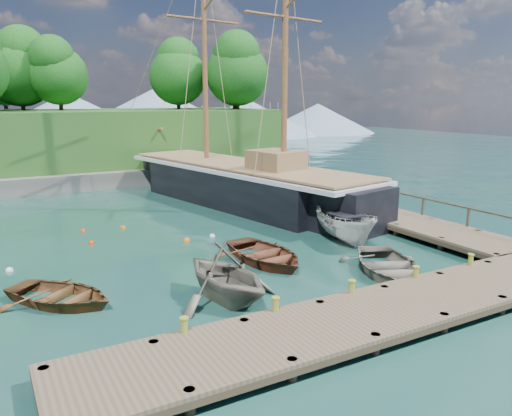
# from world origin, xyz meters

# --- Properties ---
(ground) EXTENTS (160.00, 160.00, 0.00)m
(ground) POSITION_xyz_m (0.00, 0.00, 0.00)
(ground) COLOR #163A32
(ground) RESTS_ON ground
(dock_near) EXTENTS (20.00, 3.20, 1.10)m
(dock_near) POSITION_xyz_m (2.00, -6.50, 0.43)
(dock_near) COLOR brown
(dock_near) RESTS_ON ground
(dock_east) EXTENTS (3.20, 24.00, 1.10)m
(dock_east) POSITION_xyz_m (11.50, 7.00, 0.43)
(dock_east) COLOR brown
(dock_east) RESTS_ON ground
(bollard_0) EXTENTS (0.26, 0.26, 0.45)m
(bollard_0) POSITION_xyz_m (-4.00, -5.10, 0.00)
(bollard_0) COLOR olive
(bollard_0) RESTS_ON ground
(bollard_1) EXTENTS (0.26, 0.26, 0.45)m
(bollard_1) POSITION_xyz_m (-1.00, -5.10, 0.00)
(bollard_1) COLOR olive
(bollard_1) RESTS_ON ground
(bollard_2) EXTENTS (0.26, 0.26, 0.45)m
(bollard_2) POSITION_xyz_m (2.00, -5.10, 0.00)
(bollard_2) COLOR olive
(bollard_2) RESTS_ON ground
(bollard_3) EXTENTS (0.26, 0.26, 0.45)m
(bollard_3) POSITION_xyz_m (5.00, -5.10, 0.00)
(bollard_3) COLOR olive
(bollard_3) RESTS_ON ground
(bollard_4) EXTENTS (0.26, 0.26, 0.45)m
(bollard_4) POSITION_xyz_m (8.00, -5.10, 0.00)
(bollard_4) COLOR olive
(bollard_4) RESTS_ON ground
(rowboat_0) EXTENTS (4.93, 5.11, 0.86)m
(rowboat_0) POSITION_xyz_m (-6.57, 0.22, 0.00)
(rowboat_0) COLOR brown
(rowboat_0) RESTS_ON ground
(rowboat_1) EXTENTS (4.37, 4.85, 2.26)m
(rowboat_1) POSITION_xyz_m (-1.40, -2.37, 0.00)
(rowboat_1) COLOR slate
(rowboat_1) RESTS_ON ground
(rowboat_2) EXTENTS (3.69, 4.96, 0.98)m
(rowboat_2) POSITION_xyz_m (1.93, 0.64, 0.00)
(rowboat_2) COLOR #59301E
(rowboat_2) RESTS_ON ground
(rowboat_3) EXTENTS (5.18, 5.76, 0.98)m
(rowboat_3) POSITION_xyz_m (5.56, -3.07, 0.00)
(rowboat_3) COLOR #696055
(rowboat_3) RESTS_ON ground
(cabin_boat_white) EXTENTS (2.66, 5.14, 1.89)m
(cabin_boat_white) POSITION_xyz_m (7.03, 1.45, 0.00)
(cabin_boat_white) COLOR beige
(cabin_boat_white) RESTS_ON ground
(schooner) EXTENTS (9.20, 28.30, 21.08)m
(schooner) POSITION_xyz_m (6.86, 12.22, 1.17)
(schooner) COLOR black
(schooner) RESTS_ON ground
(mooring_buoy_0) EXTENTS (0.32, 0.32, 0.32)m
(mooring_buoy_0) POSITION_xyz_m (-7.93, 4.79, 0.00)
(mooring_buoy_0) COLOR silver
(mooring_buoy_0) RESTS_ON ground
(mooring_buoy_1) EXTENTS (0.31, 0.31, 0.31)m
(mooring_buoy_1) POSITION_xyz_m (-4.12, 7.27, 0.00)
(mooring_buoy_1) COLOR #E43400
(mooring_buoy_1) RESTS_ON ground
(mooring_buoy_2) EXTENTS (0.35, 0.35, 0.35)m
(mooring_buoy_2) POSITION_xyz_m (0.13, 5.37, 0.00)
(mooring_buoy_2) COLOR orange
(mooring_buoy_2) RESTS_ON ground
(mooring_buoy_3) EXTENTS (0.31, 0.31, 0.31)m
(mooring_buoy_3) POSITION_xyz_m (1.60, 5.51, 0.00)
(mooring_buoy_3) COLOR silver
(mooring_buoy_3) RESTS_ON ground
(mooring_buoy_4) EXTENTS (0.28, 0.28, 0.28)m
(mooring_buoy_4) POSITION_xyz_m (-4.06, 9.88, 0.00)
(mooring_buoy_4) COLOR red
(mooring_buoy_4) RESTS_ON ground
(mooring_buoy_5) EXTENTS (0.29, 0.29, 0.29)m
(mooring_buoy_5) POSITION_xyz_m (-1.98, 9.54, 0.00)
(mooring_buoy_5) COLOR #F15D00
(mooring_buoy_5) RESTS_ON ground
(distant_ridge) EXTENTS (117.00, 40.00, 10.00)m
(distant_ridge) POSITION_xyz_m (4.30, 70.00, 4.35)
(distant_ridge) COLOR #728CA5
(distant_ridge) RESTS_ON ground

